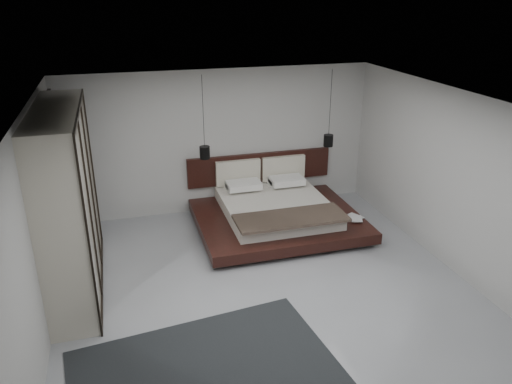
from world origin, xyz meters
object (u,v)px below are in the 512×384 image
object	(u,v)px
pendant_right	(328,140)
wardrobe	(68,203)
pendant_left	(205,152)
rug	(208,378)
bed	(276,211)
lattice_screen	(58,170)

from	to	relation	value
pendant_right	wardrobe	world-z (taller)	pendant_right
pendant_left	rug	distance (m)	4.39
bed	rug	size ratio (longest dim) A/B	0.97
pendant_left	bed	bearing A→B (deg)	-21.65
bed	rug	distance (m)	4.12
wardrobe	pendant_left	bearing A→B (deg)	35.20
pendant_left	wardrobe	xyz separation A→B (m)	(-2.27, -1.60, -0.06)
bed	rug	world-z (taller)	bed
lattice_screen	bed	xyz separation A→B (m)	(3.74, -0.55, -1.00)
lattice_screen	pendant_right	world-z (taller)	pendant_right
lattice_screen	pendant_right	distance (m)	4.95
lattice_screen	bed	world-z (taller)	lattice_screen
pendant_right	lattice_screen	bearing A→B (deg)	179.23
pendant_right	pendant_left	bearing A→B (deg)	180.00
bed	pendant_right	bearing A→B (deg)	21.65
pendant_right	wardrobe	bearing A→B (deg)	-161.17
wardrobe	lattice_screen	bearing A→B (deg)	98.57
lattice_screen	pendant_right	xyz separation A→B (m)	(4.95, -0.07, 0.14)
lattice_screen	pendant_left	world-z (taller)	pendant_left
bed	pendant_left	distance (m)	1.72
pendant_left	pendant_right	distance (m)	2.43
lattice_screen	rug	bearing A→B (deg)	-67.14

